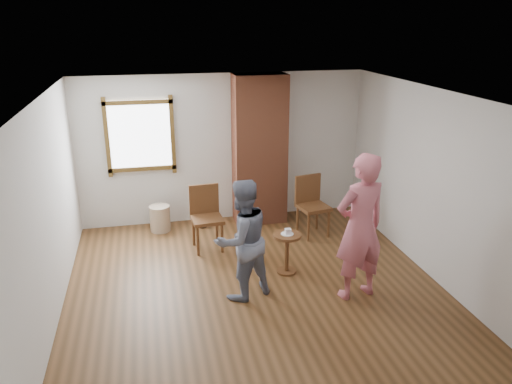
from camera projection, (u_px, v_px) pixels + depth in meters
ground at (258, 294)px, 6.65m from camera, size 5.50×5.50×0.00m
room_shell at (244, 151)px, 6.59m from camera, size 5.04×5.52×2.62m
brick_chimney at (260, 150)px, 8.64m from camera, size 0.90×0.50×2.60m
stoneware_crock at (160, 218)px, 8.54m from camera, size 0.41×0.41×0.45m
dark_pot at (202, 222)px, 8.73m from camera, size 0.19×0.19×0.17m
dining_chair_left at (206, 214)px, 7.82m from camera, size 0.50×0.50×1.01m
dining_chair_right at (311, 202)px, 8.32m from camera, size 0.55×0.55×1.00m
side_table at (287, 247)px, 7.07m from camera, size 0.40×0.40×0.60m
cake_plate at (287, 234)px, 7.00m from camera, size 0.18×0.18×0.01m
cake_slice at (288, 232)px, 6.99m from camera, size 0.08×0.07×0.06m
man at (242, 240)px, 6.34m from camera, size 0.96×0.87×1.61m
person_pink at (360, 227)px, 6.30m from camera, size 0.79×0.61×1.95m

